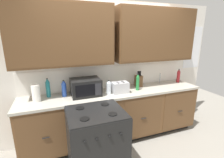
{
  "coord_description": "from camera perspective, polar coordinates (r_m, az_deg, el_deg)",
  "views": [
    {
      "loc": [
        -1.03,
        -2.26,
        1.92
      ],
      "look_at": [
        -0.09,
        0.27,
        1.19
      ],
      "focal_mm": 26.28,
      "sensor_mm": 36.0,
      "label": 1
    }
  ],
  "objects": [
    {
      "name": "microwave",
      "position": [
        2.76,
        -9.14,
        -2.79
      ],
      "size": [
        0.48,
        0.37,
        0.28
      ],
      "color": "black",
      "rests_on": "counter_run"
    },
    {
      "name": "bottle_red",
      "position": [
        3.75,
        22.09,
        1.07
      ],
      "size": [
        0.07,
        0.07,
        0.29
      ],
      "color": "maroon",
      "rests_on": "counter_run"
    },
    {
      "name": "stove_range",
      "position": [
        2.46,
        -5.39,
        -20.97
      ],
      "size": [
        0.76,
        0.68,
        0.95
      ],
      "color": "black",
      "rests_on": "ground_plane"
    },
    {
      "name": "bottle_green",
      "position": [
        3.01,
        8.91,
        -1.08
      ],
      "size": [
        0.06,
        0.06,
        0.31
      ],
      "color": "#237A38",
      "rests_on": "counter_run"
    },
    {
      "name": "counter_run",
      "position": [
        3.11,
        1.45,
        -12.36
      ],
      "size": [
        3.25,
        0.64,
        0.94
      ],
      "color": "black",
      "rests_on": "ground_plane"
    },
    {
      "name": "toaster",
      "position": [
        2.85,
        2.86,
        -2.97
      ],
      "size": [
        0.28,
        0.18,
        0.19
      ],
      "color": "#B7B7BC",
      "rests_on": "counter_run"
    },
    {
      "name": "wall_unit",
      "position": [
        2.95,
        0.14,
        10.5
      ],
      "size": [
        4.42,
        0.4,
        2.51
      ],
      "color": "white",
      "rests_on": "ground_plane"
    },
    {
      "name": "bottle_clear",
      "position": [
        2.79,
        -1.09,
        -2.84
      ],
      "size": [
        0.08,
        0.08,
        0.24
      ],
      "color": "silver",
      "rests_on": "counter_run"
    },
    {
      "name": "sink_faucet",
      "position": [
        3.59,
        16.32,
        0.33
      ],
      "size": [
        0.02,
        0.02,
        0.2
      ],
      "primitive_type": "cylinder",
      "color": "#B2B5BA",
      "rests_on": "counter_run"
    },
    {
      "name": "bottle_teal",
      "position": [
        2.84,
        -21.39,
        -2.9
      ],
      "size": [
        0.07,
        0.07,
        0.31
      ],
      "color": "#1E707A",
      "rests_on": "counter_run"
    },
    {
      "name": "ground_plane",
      "position": [
        3.14,
        3.52,
        -22.56
      ],
      "size": [
        8.04,
        8.04,
        0.0
      ],
      "primitive_type": "plane",
      "color": "gray"
    },
    {
      "name": "paper_towel_roll",
      "position": [
        2.72,
        -24.94,
        -4.54
      ],
      "size": [
        0.12,
        0.12,
        0.26
      ],
      "primitive_type": "cylinder",
      "color": "white",
      "rests_on": "counter_run"
    },
    {
      "name": "knife_block",
      "position": [
        3.23,
        9.22,
        -0.61
      ],
      "size": [
        0.11,
        0.14,
        0.31
      ],
      "color": "#52361E",
      "rests_on": "counter_run"
    },
    {
      "name": "bottle_blue",
      "position": [
        2.78,
        -16.36,
        -3.19
      ],
      "size": [
        0.08,
        0.08,
        0.28
      ],
      "color": "blue",
      "rests_on": "counter_run"
    }
  ]
}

